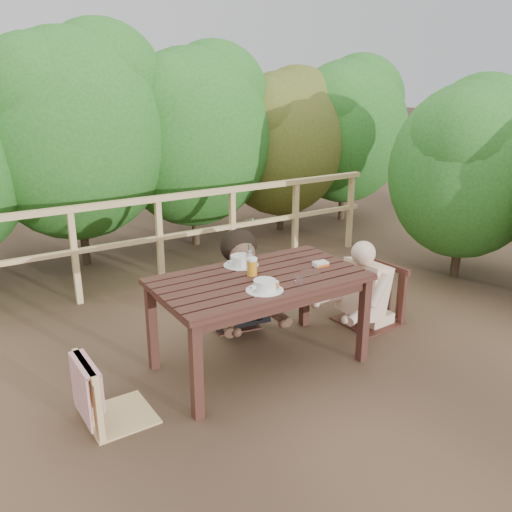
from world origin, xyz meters
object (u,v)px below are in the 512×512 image
woman (231,249)px  bread_roll (272,286)px  table (259,322)px  bottle (250,259)px  diner_right (374,254)px  chair_far (233,283)px  soup_near (265,286)px  tumbler (299,282)px  soup_far (241,261)px  beer_glass (252,267)px  chair_right (371,271)px  butter_tub (320,265)px  chair_left (115,358)px

woman → bread_roll: woman is taller
table → bottle: 0.50m
diner_right → bottle: size_ratio=5.41×
chair_far → soup_near: 1.10m
chair_far → bread_roll: 1.08m
soup_near → tumbler: (0.26, -0.06, -0.01)m
soup_near → chair_far: bearing=73.0°
diner_right → soup_far: size_ratio=4.73×
woman → bottle: 0.70m
table → woman: 0.86m
tumbler → table: bearing=114.0°
beer_glass → bread_roll: bearing=-93.2°
chair_right → diner_right: bearing=86.4°
soup_near → bread_roll: size_ratio=2.39×
bread_roll → bottle: size_ratio=0.46×
beer_glass → tumbler: beer_glass is taller
table → chair_right: 1.29m
soup_near → bottle: size_ratio=1.09×
bread_roll → chair_right: bearing=15.4°
beer_glass → diner_right: bearing=2.7°
tumbler → butter_tub: tumbler is taller
woman → butter_tub: bearing=122.7°
chair_left → chair_far: size_ratio=1.08×
chair_left → woman: woman is taller
soup_near → beer_glass: beer_glass is taller
soup_near → diner_right: bearing=14.5°
soup_far → bread_roll: size_ratio=2.50×
woman → soup_near: size_ratio=5.37×
woman → beer_glass: size_ratio=9.48×
chair_right → bread_roll: bearing=-78.2°
chair_right → beer_glass: bearing=-90.8°
bottle → soup_near: bearing=-104.9°
table → chair_far: bearing=75.9°
chair_left → chair_right: size_ratio=0.88×
butter_tub → chair_right: bearing=18.4°
chair_right → bottle: size_ratio=4.16×
soup_far → tumbler: (0.13, -0.61, -0.01)m
chair_right → table: bearing=-88.4°
table → soup_near: bearing=-114.8°
tumbler → woman: bearing=87.5°
chair_far → butter_tub: size_ratio=7.21×
butter_tub → bottle: bearing=168.6°
diner_right → butter_tub: bearing=99.4°
woman → soup_far: bearing=78.7°
table → butter_tub: size_ratio=13.81×
table → soup_far: soup_far is taller
beer_glass → butter_tub: size_ratio=1.33×
soup_near → beer_glass: (0.08, 0.30, 0.03)m
tumbler → chair_left: bearing=170.7°
chair_left → bottle: size_ratio=3.64×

